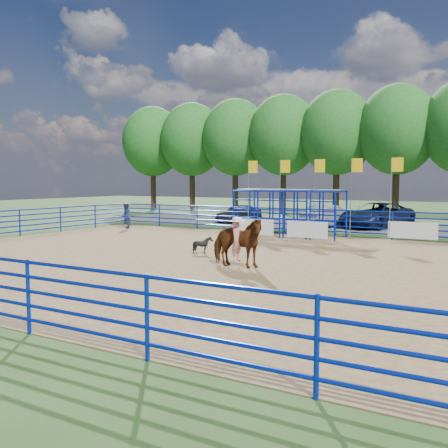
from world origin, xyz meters
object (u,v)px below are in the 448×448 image
at_px(spectator_cowboy, 126,215).
at_px(car_c, 377,215).
at_px(calf, 203,245).
at_px(car_b, 328,216).
at_px(horse_and_rider, 237,240).
at_px(car_a, 239,213).

height_order(spectator_cowboy, car_c, spectator_cowboy).
relative_size(calf, car_b, 0.17).
bearing_deg(horse_and_rider, car_c, 87.60).
bearing_deg(horse_and_rider, calf, 142.83).
height_order(calf, car_b, car_b).
xyz_separation_m(spectator_cowboy, car_b, (10.82, 7.52, -0.13)).
distance_m(spectator_cowboy, car_c, 16.19).
xyz_separation_m(calf, car_a, (-6.25, 14.77, 0.29)).
xyz_separation_m(car_b, car_c, (2.86, 1.13, 0.08)).
height_order(horse_and_rider, calf, horse_and_rider).
bearing_deg(calf, car_c, -7.51).
xyz_separation_m(horse_and_rider, car_b, (-2.12, 16.55, -0.24)).
bearing_deg(car_a, calf, -53.74).
bearing_deg(car_a, car_c, 18.28).
relative_size(calf, car_c, 0.13).
relative_size(spectator_cowboy, car_c, 0.29).
bearing_deg(car_c, car_b, -139.55).
height_order(calf, car_a, car_a).
bearing_deg(car_a, spectator_cowboy, -103.57).
relative_size(car_b, car_c, 0.76).
distance_m(car_a, car_c, 9.76).
distance_m(car_a, car_b, 6.87).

